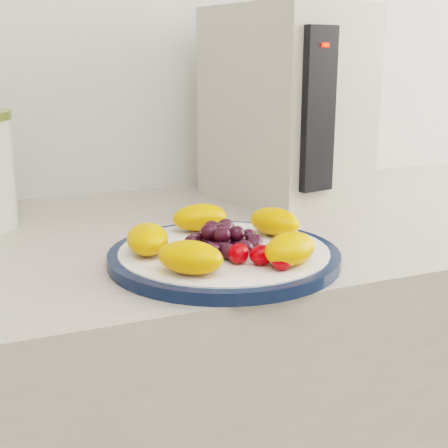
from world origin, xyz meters
name	(u,v)px	position (x,y,z in m)	size (l,w,h in m)	color
plate_rim	(224,257)	(0.00, 1.03, 0.91)	(0.29, 0.29, 0.01)	#0A1733
plate_face	(224,256)	(0.00, 1.03, 0.91)	(0.26, 0.26, 0.02)	white
appliance_body	(284,106)	(0.23, 1.32, 1.07)	(0.19, 0.27, 0.33)	#BEB6A5
appliance_panel	(318,110)	(0.21, 1.17, 1.07)	(0.06, 0.02, 0.25)	black
appliance_led	(325,45)	(0.22, 1.16, 1.17)	(0.01, 0.01, 0.01)	#FF0C05
fruit_plate	(224,238)	(0.00, 1.03, 0.93)	(0.25, 0.24, 0.04)	orange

